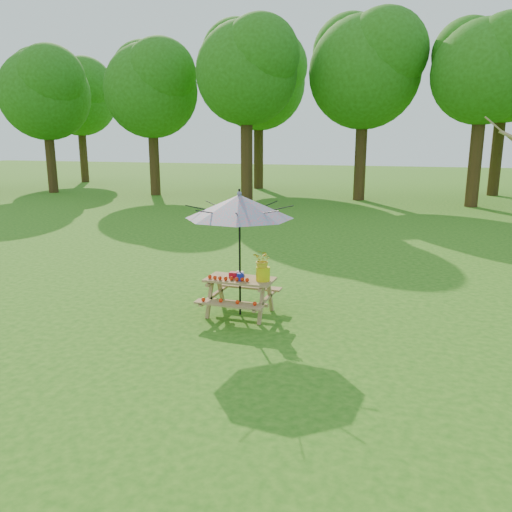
% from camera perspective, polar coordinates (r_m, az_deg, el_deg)
% --- Properties ---
extents(ground, '(120.00, 120.00, 0.00)m').
position_cam_1_polar(ground, '(6.01, -18.49, -18.15)').
color(ground, '#256212').
rests_on(ground, ground).
extents(treeline, '(60.00, 12.00, 16.00)m').
position_cam_1_polar(treeline, '(26.70, 12.21, 23.46)').
color(treeline, '#265D0F').
rests_on(treeline, ground).
extents(picnic_table, '(1.20, 1.32, 0.67)m').
position_cam_1_polar(picnic_table, '(8.93, -1.84, -4.70)').
color(picnic_table, olive).
rests_on(picnic_table, ground).
extents(patio_umbrella, '(2.35, 2.35, 2.25)m').
position_cam_1_polar(patio_umbrella, '(8.58, -1.91, 5.67)').
color(patio_umbrella, black).
rests_on(patio_umbrella, ground).
extents(produce_bins, '(0.32, 0.44, 0.13)m').
position_cam_1_polar(produce_bins, '(8.83, -2.08, -2.22)').
color(produce_bins, '#B20E21').
rests_on(produce_bins, picnic_table).
extents(tomatoes_row, '(0.77, 0.13, 0.07)m').
position_cam_1_polar(tomatoes_row, '(8.72, -3.19, -2.57)').
color(tomatoes_row, red).
rests_on(tomatoes_row, picnic_table).
extents(flower_bucket, '(0.40, 0.38, 0.55)m').
position_cam_1_polar(flower_bucket, '(8.62, 0.81, -0.95)').
color(flower_bucket, yellow).
rests_on(flower_bucket, picnic_table).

